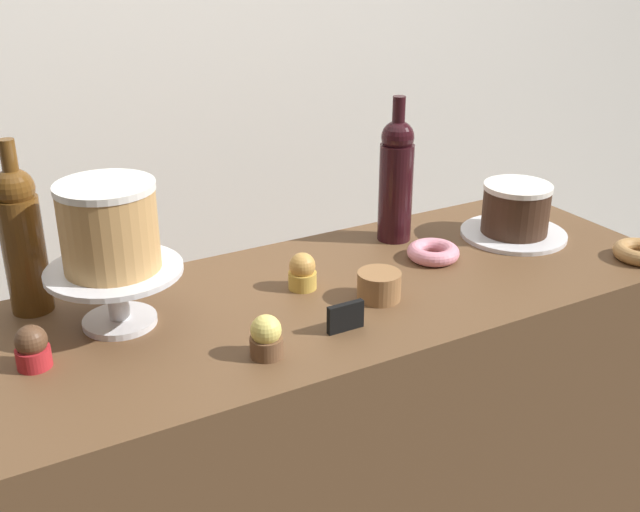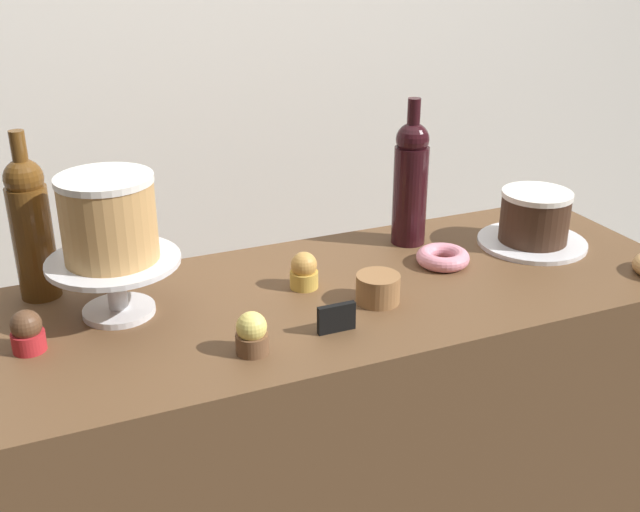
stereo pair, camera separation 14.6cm
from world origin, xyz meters
name	(u,v)px [view 2 (the right image)]	position (x,y,z in m)	size (l,w,h in m)	color
back_wall	(195,22)	(0.00, 0.85, 1.30)	(6.00, 0.05, 2.60)	silver
display_counter	(320,475)	(0.00, 0.00, 0.44)	(1.52, 0.54, 0.88)	brown
cake_stand_pedestal	(115,276)	(-0.37, 0.07, 0.96)	(0.24, 0.24, 0.11)	silver
white_layer_cake	(108,218)	(-0.37, 0.07, 1.07)	(0.17, 0.17, 0.15)	tan
silver_serving_platter	(532,242)	(0.53, 0.04, 0.89)	(0.24, 0.24, 0.01)	white
chocolate_round_cake	(535,216)	(0.53, 0.04, 0.95)	(0.15, 0.15, 0.11)	#3D2619
wine_bottle_dark_red	(411,181)	(0.29, 0.16, 1.03)	(0.08, 0.08, 0.33)	black
wine_bottle_amber	(31,226)	(-0.50, 0.20, 1.03)	(0.08, 0.08, 0.33)	#5B3814
cupcake_lemon	(252,334)	(-0.19, -0.16, 0.92)	(0.06, 0.06, 0.07)	brown
cupcake_chocolate	(27,332)	(-0.54, -0.01, 0.92)	(0.06, 0.06, 0.07)	red
cupcake_caramel	(304,271)	(-0.02, 0.04, 0.92)	(0.06, 0.06, 0.07)	gold
donut_pink	(443,257)	(0.29, 0.03, 0.90)	(0.11, 0.11, 0.03)	pink
cookie_stack	(378,288)	(0.09, -0.07, 0.91)	(0.08, 0.08, 0.05)	olive
price_sign_chalkboard	(336,318)	(-0.03, -0.15, 0.91)	(0.07, 0.01, 0.05)	black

